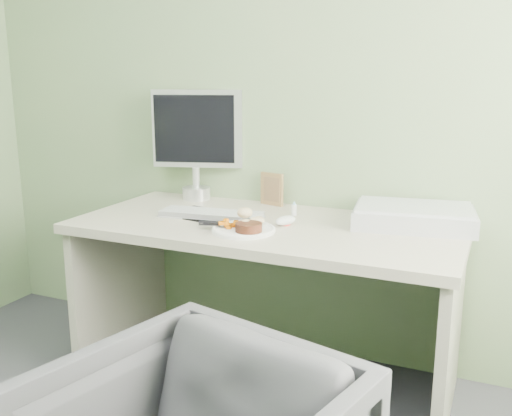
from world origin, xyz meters
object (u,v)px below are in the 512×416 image
at_px(desk, 266,264).
at_px(scanner, 414,217).
at_px(plate, 244,230).
at_px(monitor, 197,138).

relative_size(desk, scanner, 3.37).
distance_m(desk, scanner, 0.64).
bearing_deg(plate, scanner, 30.62).
height_order(desk, monitor, monitor).
height_order(plate, monitor, monitor).
bearing_deg(desk, scanner, 18.82).
bearing_deg(plate, desk, 79.58).
bearing_deg(scanner, plate, -157.46).
xyz_separation_m(desk, scanner, (0.57, 0.19, 0.22)).
height_order(plate, scanner, scanner).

